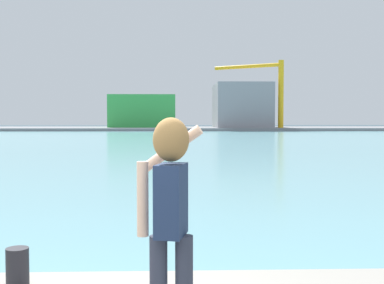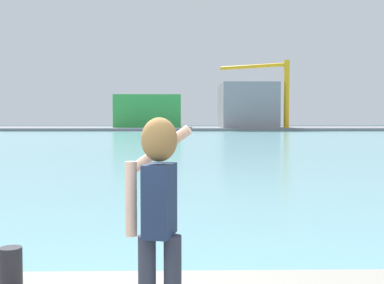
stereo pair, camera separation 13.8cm
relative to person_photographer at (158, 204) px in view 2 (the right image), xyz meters
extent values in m
plane|color=#334751|center=(-0.80, 49.72, -1.59)|extent=(220.00, 220.00, 0.00)
cube|color=#6BA8B2|center=(-0.80, 51.72, -1.58)|extent=(140.00, 100.00, 0.02)
cube|color=gray|center=(-0.80, 91.72, -1.32)|extent=(140.00, 20.00, 0.54)
cube|color=#1E2D4C|center=(0.01, 0.00, 0.03)|extent=(0.27, 0.38, 0.56)
sphere|color=#E0B293|center=(0.01, 0.00, 0.49)|extent=(0.22, 0.22, 0.22)
ellipsoid|color=olive|center=(0.01, -0.02, 0.50)|extent=(0.28, 0.26, 0.34)
cylinder|color=#E0B293|center=(-0.21, 0.00, 0.04)|extent=(0.09, 0.09, 0.58)
cylinder|color=#E0B293|center=(0.01, 0.22, 0.41)|extent=(0.53, 0.20, 0.40)
cube|color=black|center=(0.04, 0.34, 0.58)|extent=(0.03, 0.07, 0.14)
cylinder|color=black|center=(-1.55, 1.16, -0.85)|extent=(0.23, 0.23, 0.43)
cube|color=green|center=(-6.30, 93.02, 2.08)|extent=(12.75, 9.54, 6.25)
cube|color=gray|center=(12.88, 90.89, 3.12)|extent=(10.32, 13.81, 8.35)
cylinder|color=yellow|center=(19.43, 85.63, 5.13)|extent=(1.00, 1.00, 12.36)
cylinder|color=yellow|center=(13.72, 89.30, 10.51)|extent=(11.80, 7.94, 0.70)
camera|label=1|loc=(0.04, -3.77, 0.67)|focal=45.87mm
camera|label=2|loc=(0.18, -3.78, 0.67)|focal=45.87mm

